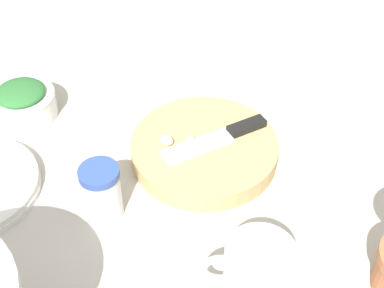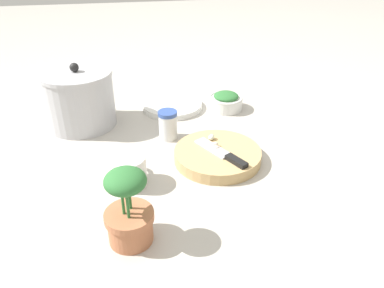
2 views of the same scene
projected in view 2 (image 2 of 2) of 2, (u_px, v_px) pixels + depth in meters
ground_plane at (184, 158)px, 1.06m from camera, size 5.00×5.00×0.00m
cutting_board at (217, 155)px, 1.04m from camera, size 0.24×0.24×0.03m
chef_knife at (224, 154)px, 1.01m from camera, size 0.18×0.11×0.01m
garlic_cloves at (213, 141)px, 1.07m from camera, size 0.08×0.03×0.02m
herb_bowl at (226, 101)px, 1.33m from camera, size 0.12×0.12×0.06m
spice_jar at (168, 125)px, 1.14m from camera, size 0.06×0.06×0.09m
coffee_mug at (128, 170)px, 0.94m from camera, size 0.12×0.09×0.08m
plate_stack at (172, 106)px, 1.35m from camera, size 0.21×0.21×0.02m
stock_pot at (79, 99)px, 1.20m from camera, size 0.23×0.23×0.21m
potted_herb at (129, 212)px, 0.75m from camera, size 0.10×0.10×0.17m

